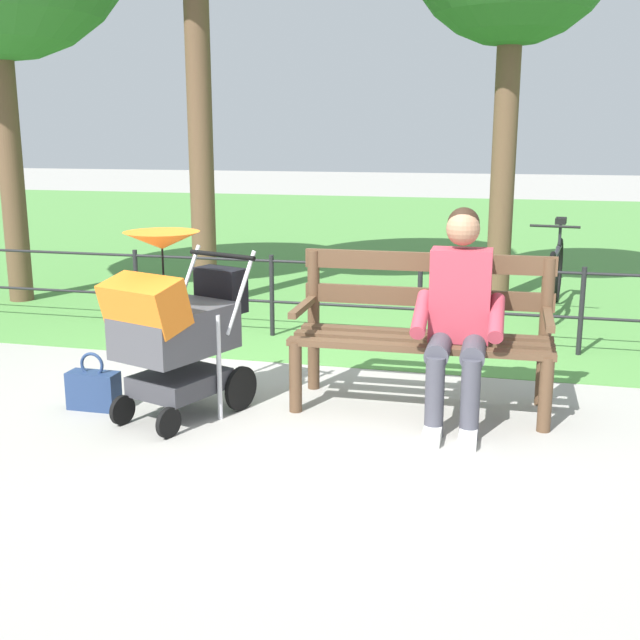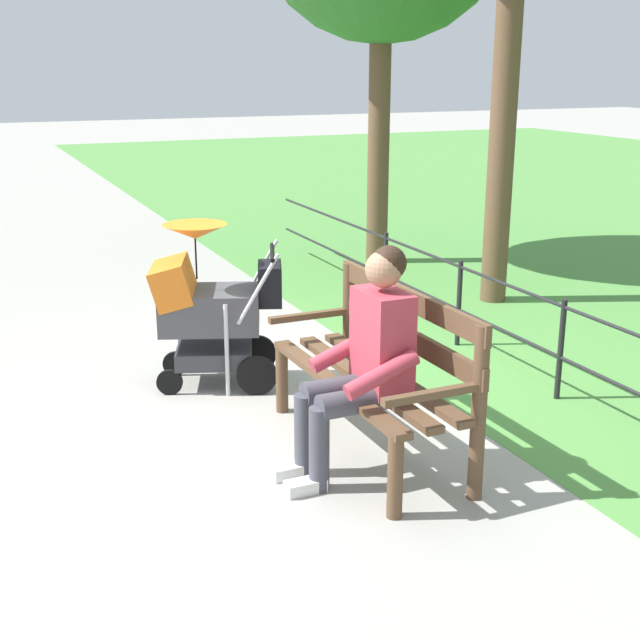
{
  "view_description": "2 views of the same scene",
  "coord_description": "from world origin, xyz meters",
  "px_view_note": "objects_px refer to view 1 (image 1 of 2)",
  "views": [
    {
      "loc": [
        -1.39,
        4.78,
        1.71
      ],
      "look_at": [
        -0.25,
        0.24,
        0.6
      ],
      "focal_mm": 44.92,
      "sensor_mm": 36.0,
      "label": 1
    },
    {
      "loc": [
        -4.97,
        2.07,
        2.2
      ],
      "look_at": [
        -0.18,
        -0.01,
        0.63
      ],
      "focal_mm": 48.19,
      "sensor_mm": 36.0,
      "label": 2
    }
  ],
  "objects_px": {
    "park_bench": "(423,325)",
    "stroller": "(175,323)",
    "handbag": "(94,389)",
    "person_on_bench": "(459,311)",
    "bicycle": "(555,275)"
  },
  "relations": [
    {
      "from": "park_bench",
      "to": "stroller",
      "type": "xyz_separation_m",
      "value": [
        1.41,
        0.61,
        0.07
      ]
    },
    {
      "from": "handbag",
      "to": "stroller",
      "type": "bearing_deg",
      "value": 178.05
    },
    {
      "from": "person_on_bench",
      "to": "stroller",
      "type": "bearing_deg",
      "value": 13.16
    },
    {
      "from": "handbag",
      "to": "person_on_bench",
      "type": "bearing_deg",
      "value": -170.68
    },
    {
      "from": "handbag",
      "to": "bicycle",
      "type": "relative_size",
      "value": 0.22
    },
    {
      "from": "park_bench",
      "to": "stroller",
      "type": "height_order",
      "value": "stroller"
    },
    {
      "from": "handbag",
      "to": "bicycle",
      "type": "distance_m",
      "value": 4.66
    },
    {
      "from": "person_on_bench",
      "to": "handbag",
      "type": "distance_m",
      "value": 2.32
    },
    {
      "from": "stroller",
      "to": "bicycle",
      "type": "xyz_separation_m",
      "value": [
        -2.32,
        -3.66,
        -0.23
      ]
    },
    {
      "from": "bicycle",
      "to": "stroller",
      "type": "bearing_deg",
      "value": 57.54
    },
    {
      "from": "person_on_bench",
      "to": "bicycle",
      "type": "xyz_separation_m",
      "value": [
        -0.68,
        -3.27,
        -0.31
      ]
    },
    {
      "from": "park_bench",
      "to": "person_on_bench",
      "type": "height_order",
      "value": "person_on_bench"
    },
    {
      "from": "park_bench",
      "to": "handbag",
      "type": "xyz_separation_m",
      "value": [
        1.99,
        0.59,
        -0.4
      ]
    },
    {
      "from": "stroller",
      "to": "handbag",
      "type": "relative_size",
      "value": 3.11
    },
    {
      "from": "park_bench",
      "to": "bicycle",
      "type": "relative_size",
      "value": 0.97
    }
  ]
}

